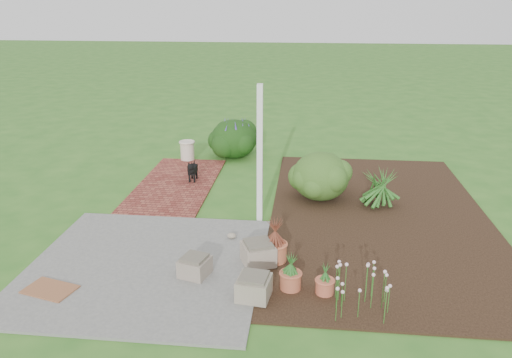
# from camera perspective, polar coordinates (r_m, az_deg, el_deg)

# --- Properties ---
(ground) EXTENTS (80.00, 80.00, 0.00)m
(ground) POSITION_cam_1_polar(r_m,az_deg,el_deg) (9.13, -1.52, -4.94)
(ground) COLOR #2D6520
(ground) RESTS_ON ground
(concrete_patio) EXTENTS (3.50, 3.50, 0.04)m
(concrete_patio) POSITION_cam_1_polar(r_m,az_deg,el_deg) (7.87, -12.46, -9.61)
(concrete_patio) COLOR #61615F
(concrete_patio) RESTS_ON ground
(brick_path) EXTENTS (1.60, 3.50, 0.04)m
(brick_path) POSITION_cam_1_polar(r_m,az_deg,el_deg) (11.03, -9.10, -0.59)
(brick_path) COLOR maroon
(brick_path) RESTS_ON ground
(garden_bed) EXTENTS (4.00, 7.00, 0.03)m
(garden_bed) POSITION_cam_1_polar(r_m,az_deg,el_deg) (9.60, 13.88, -4.15)
(garden_bed) COLOR black
(garden_bed) RESTS_ON ground
(veranda_post) EXTENTS (0.10, 0.10, 2.50)m
(veranda_post) POSITION_cam_1_polar(r_m,az_deg,el_deg) (8.74, 0.44, 2.70)
(veranda_post) COLOR white
(veranda_post) RESTS_ON ground
(stone_trough_near) EXTENTS (0.48, 0.48, 0.29)m
(stone_trough_near) POSITION_cam_1_polar(r_m,az_deg,el_deg) (6.84, -0.24, -12.32)
(stone_trough_near) COLOR #706655
(stone_trough_near) RESTS_ON concrete_patio
(stone_trough_mid) EXTENTS (0.49, 0.49, 0.26)m
(stone_trough_mid) POSITION_cam_1_polar(r_m,az_deg,el_deg) (7.40, -7.01, -9.93)
(stone_trough_mid) COLOR #76695C
(stone_trough_mid) RESTS_ON concrete_patio
(stone_trough_far) EXTENTS (0.60, 0.60, 0.31)m
(stone_trough_far) POSITION_cam_1_polar(r_m,az_deg,el_deg) (7.64, 0.26, -8.57)
(stone_trough_far) COLOR gray
(stone_trough_far) RESTS_ON concrete_patio
(coir_doormat) EXTENTS (0.77, 0.60, 0.02)m
(coir_doormat) POSITION_cam_1_polar(r_m,az_deg,el_deg) (7.61, -22.49, -11.57)
(coir_doormat) COLOR brown
(coir_doormat) RESTS_ON concrete_patio
(black_dog) EXTENTS (0.17, 0.53, 0.45)m
(black_dog) POSITION_cam_1_polar(r_m,az_deg,el_deg) (11.02, -7.29, 1.09)
(black_dog) COLOR black
(black_dog) RESTS_ON brick_path
(cream_ceramic_urn) EXTENTS (0.42, 0.42, 0.46)m
(cream_ceramic_urn) POSITION_cam_1_polar(r_m,az_deg,el_deg) (12.58, -7.86, 3.24)
(cream_ceramic_urn) COLOR beige
(cream_ceramic_urn) RESTS_ON brick_path
(evergreen_shrub) EXTENTS (1.28, 1.28, 0.97)m
(evergreen_shrub) POSITION_cam_1_polar(r_m,az_deg,el_deg) (10.06, 7.40, 0.47)
(evergreen_shrub) COLOR #1B3F12
(evergreen_shrub) RESTS_ON garden_bed
(agapanthus_clump_back) EXTENTS (1.24, 1.24, 0.88)m
(agapanthus_clump_back) POSITION_cam_1_polar(r_m,az_deg,el_deg) (9.89, 13.95, -0.59)
(agapanthus_clump_back) COLOR #0C380D
(agapanthus_clump_back) RESTS_ON garden_bed
(agapanthus_clump_front) EXTENTS (0.97, 0.97, 0.77)m
(agapanthus_clump_front) POSITION_cam_1_polar(r_m,az_deg,el_deg) (10.73, 8.03, 1.12)
(agapanthus_clump_front) COLOR #0C3812
(agapanthus_clump_front) RESTS_ON garden_bed
(pink_flower_patch) EXTENTS (0.89, 0.89, 0.55)m
(pink_flower_patch) POSITION_cam_1_polar(r_m,az_deg,el_deg) (6.72, 11.56, -12.22)
(pink_flower_patch) COLOR #113D0F
(pink_flower_patch) RESTS_ON garden_bed
(terracotta_pot_bronze) EXTENTS (0.38, 0.38, 0.29)m
(terracotta_pot_bronze) POSITION_cam_1_polar(r_m,az_deg,el_deg) (7.74, 2.17, -8.32)
(terracotta_pot_bronze) COLOR #B9623E
(terracotta_pot_bronze) RESTS_ON garden_bed
(terracotta_pot_small_left) EXTENTS (0.31, 0.31, 0.21)m
(terracotta_pot_small_left) POSITION_cam_1_polar(r_m,az_deg,el_deg) (7.03, 7.86, -12.07)
(terracotta_pot_small_left) COLOR #B6583D
(terracotta_pot_small_left) RESTS_ON garden_bed
(terracotta_pot_small_right) EXTENTS (0.33, 0.33, 0.25)m
(terracotta_pot_small_right) POSITION_cam_1_polar(r_m,az_deg,el_deg) (7.07, 3.97, -11.49)
(terracotta_pot_small_right) COLOR #AC573A
(terracotta_pot_small_right) RESTS_ON garden_bed
(purple_flowering_bush) EXTENTS (1.24, 1.24, 0.99)m
(purple_flowering_bush) POSITION_cam_1_polar(r_m,az_deg,el_deg) (12.76, -2.57, 4.71)
(purple_flowering_bush) COLOR black
(purple_flowering_bush) RESTS_ON ground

